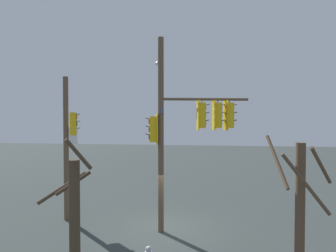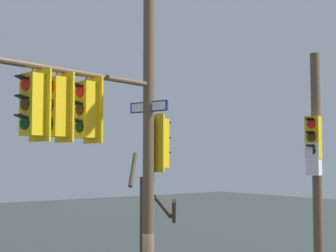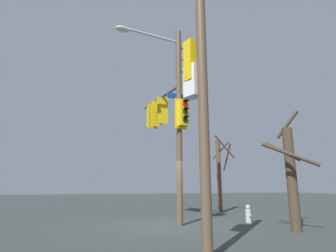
{
  "view_description": "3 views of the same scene",
  "coord_description": "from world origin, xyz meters",
  "views": [
    {
      "loc": [
        1.75,
        -12.68,
        4.95
      ],
      "look_at": [
        0.19,
        -0.55,
        4.61
      ],
      "focal_mm": 30.95,
      "sensor_mm": 36.0,
      "label": 1
    },
    {
      "loc": [
        6.31,
        8.76,
        4.08
      ],
      "look_at": [
        -0.67,
        -0.34,
        4.86
      ],
      "focal_mm": 54.08,
      "sensor_mm": 36.0,
      "label": 2
    },
    {
      "loc": [
        -10.62,
        2.97,
        1.54
      ],
      "look_at": [
        -0.48,
        0.2,
        3.88
      ],
      "focal_mm": 28.56,
      "sensor_mm": 36.0,
      "label": 3
    }
  ],
  "objects": [
    {
      "name": "bare_tree_across_street",
      "position": [
        -2.51,
        -3.76,
        1.95
      ],
      "size": [
        1.9,
        1.89,
        4.34
      ],
      "color": "#453728",
      "rests_on": "ground"
    },
    {
      "name": "main_signal_pole_assembly",
      "position": [
        0.73,
        -0.07,
        4.82
      ],
      "size": [
        4.54,
        3.43,
        8.4
      ],
      "rotation": [
        0.0,
        0.0,
        0.2
      ],
      "color": "brown",
      "rests_on": "ground"
    },
    {
      "name": "secondary_pole_assembly",
      "position": [
        -4.82,
        0.59,
        3.8
      ],
      "size": [
        0.78,
        0.48,
        6.94
      ],
      "rotation": [
        0.0,
        0.0,
        0.41
      ],
      "color": "brown",
      "rests_on": "ground"
    }
  ]
}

